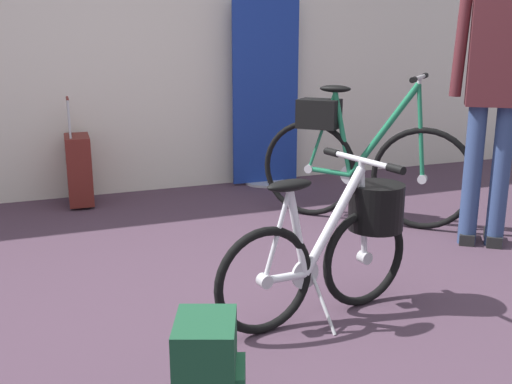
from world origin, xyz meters
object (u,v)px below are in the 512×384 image
Objects in this scene: folding_bike_foreground at (340,238)px; floor_banner_stand at (266,104)px; display_bike_left at (355,157)px; visitor_near_wall at (496,76)px; rolling_suitcase at (79,169)px; backpack_on_floor at (208,373)px.

floor_banner_stand is at bearing 75.42° from folding_bike_foreground.
floor_banner_stand reaches higher than display_bike_left.
visitor_near_wall is (0.64, -1.99, 0.34)m from floor_banner_stand.
folding_bike_foreground is at bearing -158.26° from visitor_near_wall.
rolling_suitcase is (-1.60, -0.13, -0.42)m from floor_banner_stand.
display_bike_left reaches higher than backpack_on_floor.
folding_bike_foreground is at bearing -68.32° from rolling_suitcase.
backpack_on_floor is at bearing -87.55° from rolling_suitcase.
rolling_suitcase is at bearing 147.18° from display_bike_left.
display_bike_left is 0.61× the size of visitor_near_wall.
rolling_suitcase is 2.20× the size of backpack_on_floor.
floor_banner_stand is 1.52× the size of folding_bike_foreground.
backpack_on_floor is at bearing -131.43° from display_bike_left.
visitor_near_wall is at bearing -56.17° from display_bike_left.
folding_bike_foreground is 1.49m from display_bike_left.
folding_bike_foreground is 1.25× the size of rolling_suitcase.
rolling_suitcase reaches higher than folding_bike_foreground.
folding_bike_foreground is 0.58× the size of visitor_near_wall.
backpack_on_floor is (-1.47, -3.10, -0.52)m from floor_banner_stand.
floor_banner_stand is 2.12m from visitor_near_wall.
floor_banner_stand is 1.45× the size of display_bike_left.
visitor_near_wall reaches higher than folding_bike_foreground.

